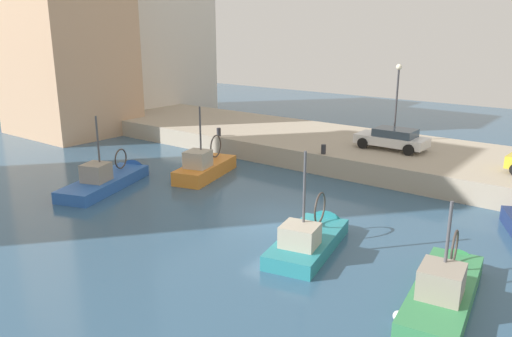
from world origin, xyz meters
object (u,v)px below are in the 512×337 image
Objects in this scene: fishing_boat_teal at (311,243)px; fishing_boat_orange at (208,172)px; mooring_bollard_south at (323,149)px; fishing_boat_green at (444,295)px; quay_streetlamp at (397,90)px; parked_car_white at (392,138)px; mooring_bollard_mid at (219,132)px; fishing_boat_blue at (110,184)px.

fishing_boat_orange reaches higher than fishing_boat_teal.
fishing_boat_orange reaches higher than mooring_bollard_south.
fishing_boat_green reaches higher than mooring_bollard_south.
fishing_boat_teal is at bearing -168.99° from quay_streetlamp.
quay_streetlamp is (2.15, 0.79, 2.60)m from parked_car_white.
mooring_bollard_south and mooring_bollard_mid have the same top height.
fishing_boat_blue reaches higher than parked_car_white.
quay_streetlamp is at bearing -33.76° from fishing_boat_blue.
parked_car_white is (7.72, -7.76, 1.71)m from fishing_boat_orange.
fishing_boat_teal is 1.00× the size of fishing_boat_orange.
quay_streetlamp is at bearing 28.07° from fishing_boat_green.
fishing_boat_teal is at bearing 81.20° from fishing_boat_green.
fishing_boat_blue is at bearing 149.59° from fishing_boat_orange.
fishing_boat_orange reaches higher than fishing_boat_green.
fishing_boat_green is 11.82× the size of mooring_bollard_south.
parked_car_white is 3.46m from quay_streetlamp.
mooring_bollard_south is (-3.50, 2.64, -0.38)m from parked_car_white.
fishing_boat_blue is 18.07m from quay_streetlamp.
parked_car_white is 7.55× the size of mooring_bollard_mid.
mooring_bollard_mid is (8.94, 0.10, 1.36)m from fishing_boat_blue.
quay_streetlamp reaches higher than fishing_boat_teal.
fishing_boat_green reaches higher than parked_car_white.
parked_car_white is (12.40, 2.04, 1.74)m from fishing_boat_teal.
quay_streetlamp reaches higher than mooring_bollard_mid.
parked_car_white reaches higher than mooring_bollard_south.
fishing_boat_blue is 12.47× the size of mooring_bollard_mid.
fishing_boat_orange is (4.68, 9.81, 0.03)m from fishing_boat_teal.
fishing_boat_green is at bearing -118.32° from mooring_bollard_mid.
fishing_boat_blue reaches higher than fishing_boat_green.
parked_car_white is at bearing -159.84° from quay_streetlamp.
fishing_boat_teal is 1.38× the size of parked_car_white.
fishing_boat_teal reaches higher than fishing_boat_blue.
fishing_boat_blue is 1.65× the size of parked_car_white.
quay_streetlamp is (5.65, -9.85, 2.98)m from mooring_bollard_mid.
mooring_bollard_south is (8.94, -7.90, 1.36)m from fishing_boat_blue.
fishing_boat_orange is 1.39× the size of parked_car_white.
fishing_boat_orange reaches higher than fishing_boat_blue.
fishing_boat_blue is at bearing 146.24° from quay_streetlamp.
mooring_bollard_mid is (8.90, 12.68, 1.36)m from fishing_boat_teal.
fishing_boat_green is (-5.51, -15.18, -0.02)m from fishing_boat_orange.
mooring_bollard_south is 8.00m from mooring_bollard_mid.
fishing_boat_green is 14.05m from mooring_bollard_south.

